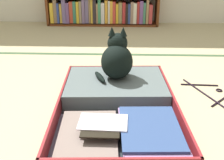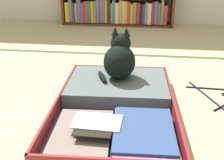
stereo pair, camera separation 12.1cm
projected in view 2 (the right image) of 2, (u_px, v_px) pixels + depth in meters
name	position (u px, v px, depth m)	size (l,w,h in m)	color
ground_plane	(102.00, 118.00, 1.48)	(10.00, 10.00, 0.00)	tan
tatami_border	(121.00, 54.00, 2.45)	(4.80, 0.05, 0.00)	#365133
open_suitcase	(118.00, 103.00, 1.54)	(0.67, 0.99, 0.11)	maroon
black_cat	(120.00, 59.00, 1.68)	(0.25, 0.23, 0.31)	black
clothes_hanger	(213.00, 96.00, 1.71)	(0.29, 0.42, 0.01)	black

